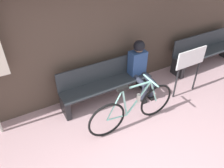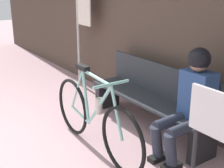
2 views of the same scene
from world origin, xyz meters
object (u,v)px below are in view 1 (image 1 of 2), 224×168
park_bench_near (106,83)px  signboard (190,62)px  bicycle (133,108)px  park_bench_far (204,51)px  person_seated (140,65)px

park_bench_near → signboard: bearing=-22.7°
bicycle → park_bench_far: (2.73, 0.87, 0.01)m
park_bench_far → signboard: bearing=-152.5°
signboard → bicycle: bearing=-171.5°
park_bench_near → bicycle: (0.08, -0.87, -0.01)m
park_bench_far → signboard: (-1.25, -0.65, 0.38)m
park_bench_far → signboard: size_ratio=1.80×
park_bench_near → person_seated: person_seated is taller
signboard → person_seated: bearing=147.2°
park_bench_near → signboard: 1.73m
park_bench_near → park_bench_far: same height
park_bench_near → person_seated: size_ratio=1.60×
person_seated → park_bench_far: person_seated is taller
bicycle → park_bench_far: bearing=17.7°
person_seated → park_bench_far: (2.07, 0.12, -0.27)m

